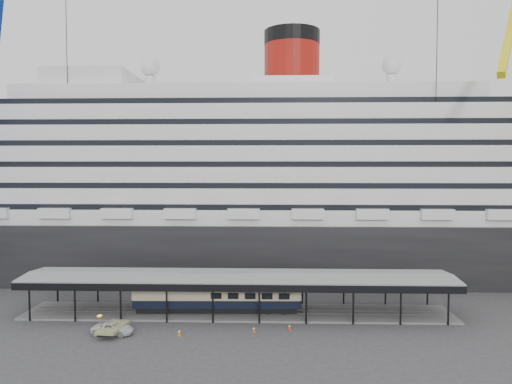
# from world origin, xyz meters

# --- Properties ---
(ground) EXTENTS (200.00, 200.00, 0.00)m
(ground) POSITION_xyz_m (0.00, 0.00, 0.00)
(ground) COLOR #333335
(ground) RESTS_ON ground
(cruise_ship) EXTENTS (130.00, 30.00, 43.90)m
(cruise_ship) POSITION_xyz_m (0.05, 32.00, 18.35)
(cruise_ship) COLOR black
(cruise_ship) RESTS_ON ground
(platform_canopy) EXTENTS (56.00, 9.18, 5.30)m
(platform_canopy) POSITION_xyz_m (0.00, 5.00, 2.36)
(platform_canopy) COLOR slate
(platform_canopy) RESTS_ON ground
(port_truck) EXTENTS (5.01, 2.75, 1.33)m
(port_truck) POSITION_xyz_m (-13.95, -3.68, 0.66)
(port_truck) COLOR silver
(port_truck) RESTS_ON ground
(pullman_carriage) EXTENTS (22.06, 3.41, 21.59)m
(pullman_carriage) POSITION_xyz_m (-2.78, 5.00, 2.62)
(pullman_carriage) COLOR black
(pullman_carriage) RESTS_ON ground
(traffic_cone_left) EXTENTS (0.51, 0.51, 0.81)m
(traffic_cone_left) POSITION_xyz_m (-6.20, -3.92, 0.40)
(traffic_cone_left) COLOR #E95A0C
(traffic_cone_left) RESTS_ON ground
(traffic_cone_mid) EXTENTS (0.42, 0.42, 0.71)m
(traffic_cone_mid) POSITION_xyz_m (2.32, -2.45, 0.35)
(traffic_cone_mid) COLOR #FA4E0D
(traffic_cone_mid) RESTS_ON ground
(traffic_cone_right) EXTENTS (0.47, 0.47, 0.69)m
(traffic_cone_right) POSITION_xyz_m (6.53, -1.40, 0.34)
(traffic_cone_right) COLOR #FA340D
(traffic_cone_right) RESTS_ON ground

